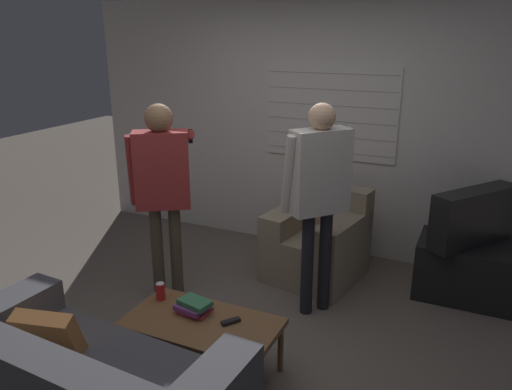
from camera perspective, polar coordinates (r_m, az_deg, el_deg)
The scene contains 11 objects.
ground_plane at distance 3.90m, azimuth -3.75°, elevation -16.58°, with size 16.00×16.00×0.00m, color #665B51.
wall_back at distance 5.16m, azimuth 6.87°, elevation 7.55°, with size 5.20×0.08×2.55m.
armchair_beige at distance 4.74m, azimuth 7.09°, elevation -5.30°, with size 0.90×0.92×0.84m.
coffee_table at distance 3.44m, azimuth -6.22°, elevation -14.68°, with size 1.02×0.55×0.40m.
tv_stand at distance 4.75m, azimuth 22.89°, elevation -7.85°, with size 0.82×0.56×0.50m.
tv at distance 4.57m, azimuth 23.61°, elevation -2.29°, with size 0.67×0.82×0.48m.
person_left_standing at distance 4.13m, azimuth -10.64°, elevation 1.86°, with size 0.54×0.86×1.69m.
person_right_standing at distance 3.88m, azimuth 7.16°, elevation 1.28°, with size 0.51×0.82×1.72m.
book_stack at distance 3.50m, azimuth -7.12°, elevation -12.52°, with size 0.25×0.19×0.09m.
soda_can at distance 3.68m, azimuth -10.85°, elevation -10.76°, with size 0.07×0.07×0.13m.
spare_remote at distance 3.38m, azimuth -2.90°, elevation -14.23°, with size 0.11×0.13×0.02m.
Camera 1 is at (1.56, -2.80, 2.22)m, focal length 35.00 mm.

